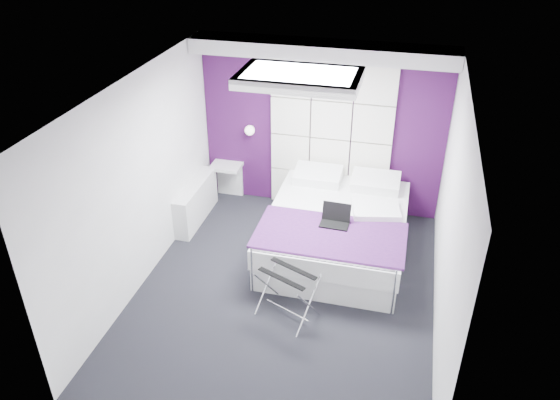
% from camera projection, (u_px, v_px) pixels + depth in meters
% --- Properties ---
extents(floor, '(4.40, 4.40, 0.00)m').
position_uv_depth(floor, '(286.00, 291.00, 6.81)').
color(floor, black).
rests_on(floor, ground).
extents(ceiling, '(4.40, 4.40, 0.00)m').
position_uv_depth(ceiling, '(287.00, 90.00, 5.50)').
color(ceiling, white).
rests_on(ceiling, wall_back).
extents(wall_back, '(3.60, 0.00, 3.60)m').
position_uv_depth(wall_back, '(321.00, 128.00, 8.00)').
color(wall_back, silver).
rests_on(wall_back, floor).
extents(wall_left, '(0.00, 4.40, 4.40)m').
position_uv_depth(wall_left, '(140.00, 182.00, 6.54)').
color(wall_left, silver).
rests_on(wall_left, floor).
extents(wall_right, '(0.00, 4.40, 4.40)m').
position_uv_depth(wall_right, '(451.00, 222.00, 5.78)').
color(wall_right, silver).
rests_on(wall_right, floor).
extents(accent_wall, '(3.58, 0.02, 2.58)m').
position_uv_depth(accent_wall, '(321.00, 128.00, 7.99)').
color(accent_wall, '#370D3C').
rests_on(accent_wall, wall_back).
extents(soffit, '(3.58, 0.50, 0.20)m').
position_uv_depth(soffit, '(322.00, 50.00, 7.18)').
color(soffit, silver).
rests_on(soffit, wall_back).
extents(headboard, '(1.80, 0.08, 2.30)m').
position_uv_depth(headboard, '(330.00, 138.00, 7.98)').
color(headboard, white).
rests_on(headboard, wall_back).
extents(skylight, '(1.36, 0.86, 0.12)m').
position_uv_depth(skylight, '(300.00, 77.00, 6.03)').
color(skylight, white).
rests_on(skylight, ceiling).
extents(wall_lamp, '(0.15, 0.15, 0.15)m').
position_uv_depth(wall_lamp, '(250.00, 129.00, 8.15)').
color(wall_lamp, white).
rests_on(wall_lamp, wall_back).
extents(radiator, '(0.22, 1.20, 0.60)m').
position_uv_depth(radiator, '(196.00, 202.00, 8.11)').
color(radiator, silver).
rests_on(radiator, floor).
extents(bed, '(1.86, 2.26, 0.78)m').
position_uv_depth(bed, '(336.00, 230.00, 7.40)').
color(bed, silver).
rests_on(bed, floor).
extents(nightstand, '(0.47, 0.37, 0.05)m').
position_uv_depth(nightstand, '(226.00, 166.00, 8.52)').
color(nightstand, silver).
rests_on(nightstand, wall_back).
extents(luggage_rack, '(0.62, 0.46, 0.62)m').
position_uv_depth(luggage_rack, '(287.00, 294.00, 6.28)').
color(luggage_rack, silver).
rests_on(luggage_rack, floor).
extents(laptop, '(0.36, 0.26, 0.26)m').
position_uv_depth(laptop, '(335.00, 218.00, 6.96)').
color(laptop, black).
rests_on(laptop, bed).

